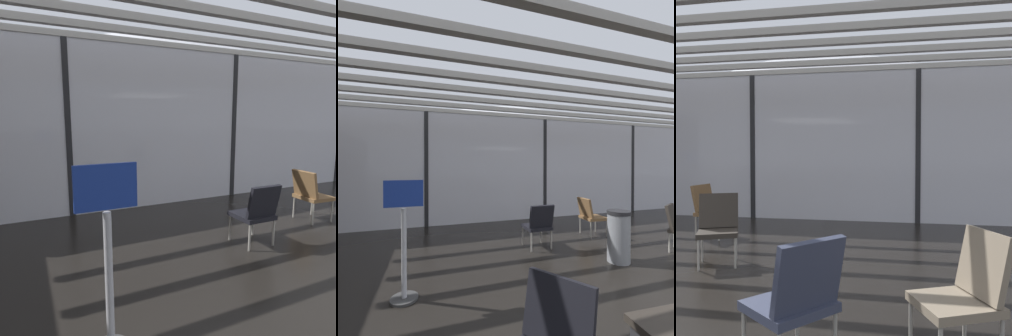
% 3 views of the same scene
% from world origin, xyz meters
% --- Properties ---
extents(glass_curtain_wall, '(14.00, 0.08, 3.06)m').
position_xyz_m(glass_curtain_wall, '(0.00, 5.20, 1.53)').
color(glass_curtain_wall, silver).
rests_on(glass_curtain_wall, ground).
extents(window_mullion_0, '(0.10, 0.12, 3.06)m').
position_xyz_m(window_mullion_0, '(-3.50, 5.20, 1.53)').
color(window_mullion_0, black).
rests_on(window_mullion_0, ground).
extents(window_mullion_1, '(0.10, 0.12, 3.06)m').
position_xyz_m(window_mullion_1, '(0.00, 5.20, 1.53)').
color(window_mullion_1, black).
rests_on(window_mullion_1, ground).
extents(parked_airplane, '(11.19, 4.42, 4.42)m').
position_xyz_m(parked_airplane, '(0.22, 9.27, 2.21)').
color(parked_airplane, silver).
rests_on(parked_airplane, ground).
extents(lounge_chair_1, '(0.48, 0.53, 0.87)m').
position_xyz_m(lounge_chair_1, '(-1.40, 2.75, 0.49)').
color(lounge_chair_1, black).
rests_on(lounge_chair_1, ground).
extents(lounge_chair_4, '(0.55, 0.51, 0.87)m').
position_xyz_m(lounge_chair_4, '(0.13, 3.17, 0.49)').
color(lounge_chair_4, brown).
rests_on(lounge_chair_4, ground).
extents(info_sign, '(0.44, 0.32, 1.44)m').
position_xyz_m(info_sign, '(-3.72, 1.66, 0.68)').
color(info_sign, '#333333').
rests_on(info_sign, ground).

